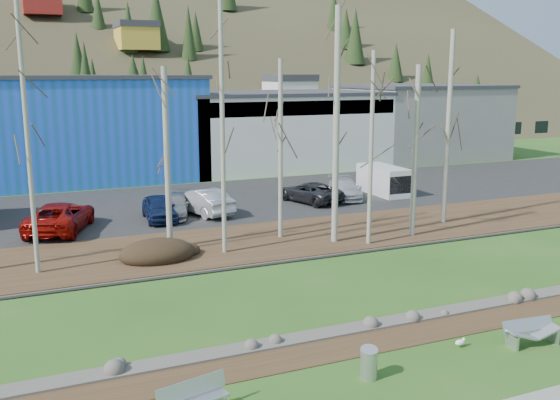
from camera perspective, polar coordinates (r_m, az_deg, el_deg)
name	(u,v)px	position (r m, az deg, el deg)	size (l,w,h in m)	color
ground	(417,367)	(19.34, 12.38, -14.71)	(200.00, 200.00, 0.00)	#244E15
dirt_strip	(378,339)	(20.90, 8.96, -12.46)	(80.00, 1.80, 0.03)	#382616
near_bank_rocks	(362,328)	(21.68, 7.52, -11.55)	(80.00, 0.80, 0.50)	#47423D
river	(309,290)	(25.03, 2.66, -8.24)	(80.00, 8.00, 0.90)	#141C30
far_bank_rocks	(270,262)	(28.58, -0.96, -5.69)	(80.00, 0.80, 0.46)	#47423D
far_bank	(245,243)	(31.42, -3.20, -3.97)	(80.00, 7.00, 0.15)	#382616
parking_lot	(190,204)	(41.16, -8.26, -0.35)	(80.00, 14.00, 0.14)	black
building_blue	(69,127)	(53.29, -18.70, 6.30)	(20.40, 12.24, 8.30)	#1957AB
building_white	(275,129)	(57.68, -0.45, 6.52)	(18.36, 12.24, 6.80)	silver
building_grey	(419,121)	(65.57, 12.63, 7.06)	(14.28, 12.24, 7.30)	slate
hillside	(78,9)	(98.90, -18.00, 16.25)	(160.00, 72.00, 35.00)	#2E291B
bench_damaged	(531,332)	(21.69, 21.98, -11.14)	(1.87, 0.77, 0.81)	#B3B6B9
litter_bin	(369,365)	(18.30, 8.12, -14.67)	(0.48, 0.48, 0.83)	#B3B6B9
seagull	(460,342)	(20.88, 16.15, -12.39)	(0.40, 0.19, 0.29)	gold
dirt_mound	(157,252)	(29.00, -11.18, -4.65)	(3.45, 2.44, 0.68)	black
birch_1	(27,137)	(27.47, -22.10, 5.33)	(0.19, 0.19, 11.49)	#A8A698
birch_2	(167,159)	(29.95, -10.29, 3.67)	(0.28, 0.28, 8.62)	#A8A698
birch_3	(222,127)	(28.65, -5.28, 6.63)	(0.21, 0.21, 11.78)	#A8A698
birch_4	(280,150)	(31.46, 0.05, 4.59)	(0.23, 0.23, 9.01)	#A8A698
birch_5	(371,150)	(30.51, 8.33, 4.58)	(0.21, 0.21, 9.37)	#A8A698
birch_6	(336,127)	(30.59, 5.17, 6.62)	(0.31, 0.31, 11.44)	#A8A698
birch_7	(415,152)	(32.57, 12.27, 4.32)	(0.29, 0.29, 8.73)	#A8A698
birch_8	(448,128)	(35.81, 15.12, 6.33)	(0.27, 0.27, 10.62)	#A8A698
car_0	(60,217)	(35.31, -19.46, -1.45)	(2.62, 5.68, 1.58)	#9C0F0A
car_1	(174,205)	(37.35, -9.64, -0.49)	(1.81, 4.46, 1.29)	gray
car_2	(159,208)	(36.53, -10.98, -0.71)	(1.67, 4.15, 1.41)	#132148
car_3	(202,201)	(37.61, -7.10, -0.12)	(1.65, 4.72, 1.56)	silver
car_4	(310,192)	(40.91, 2.73, 0.73)	(2.19, 4.76, 1.32)	#29292B
car_5	(344,189)	(42.29, 5.91, 1.02)	(1.82, 4.48, 1.30)	silver
van_white	(385,180)	(44.12, 9.56, 1.78)	(1.88, 4.43, 1.93)	white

